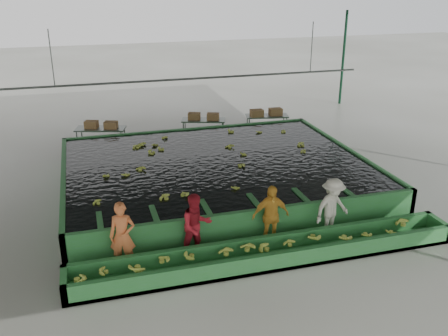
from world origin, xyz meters
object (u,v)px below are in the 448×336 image
object	(u,v)px
packing_table_right	(267,124)
box_stack_mid	(204,120)
box_stack_right	(266,116)
flotation_tank	(216,173)
box_stack_left	(101,128)
worker_b	(196,226)
worker_c	(271,216)
sorting_trough	(270,253)
worker_d	(332,208)
worker_a	(122,236)
packing_table_mid	(204,129)
packing_table_left	(101,138)

from	to	relation	value
packing_table_right	box_stack_mid	distance (m)	2.94
box_stack_right	flotation_tank	bearing A→B (deg)	-126.55
flotation_tank	box_stack_left	bearing A→B (deg)	125.10
worker_b	packing_table_right	size ratio (longest dim) A/B	0.92
box_stack_mid	worker_c	bearing A→B (deg)	-93.44
worker_b	box_stack_right	distance (m)	10.75
packing_table_right	box_stack_mid	size ratio (longest dim) A/B	1.40
worker_c	box_stack_right	world-z (taller)	worker_c
sorting_trough	worker_b	world-z (taller)	worker_b
worker_d	worker_a	bearing A→B (deg)	164.74
worker_a	box_stack_mid	size ratio (longest dim) A/B	1.29
box_stack_right	box_stack_mid	bearing A→B (deg)	176.68
sorting_trough	worker_a	distance (m)	3.66
packing_table_right	worker_c	bearing A→B (deg)	-110.33
packing_table_mid	box_stack_mid	xyz separation A→B (m)	(0.00, -0.03, 0.43)
sorting_trough	box_stack_right	distance (m)	10.78
worker_d	box_stack_mid	distance (m)	9.54
flotation_tank	worker_d	world-z (taller)	worker_d
sorting_trough	box_stack_left	size ratio (longest dim) A/B	7.54
box_stack_left	box_stack_right	size ratio (longest dim) A/B	0.92
box_stack_mid	worker_a	bearing A→B (deg)	-114.90
worker_a	box_stack_mid	xyz separation A→B (m)	(4.39, 9.47, -0.01)
worker_b	packing_table_right	bearing A→B (deg)	49.68
packing_table_right	box_stack_right	world-z (taller)	box_stack_right
flotation_tank	worker_b	bearing A→B (deg)	-111.42
box_stack_mid	worker_d	bearing A→B (deg)	-82.66
sorting_trough	packing_table_right	distance (m)	10.86
sorting_trough	worker_d	distance (m)	2.32
packing_table_mid	worker_a	bearing A→B (deg)	-114.82
worker_a	box_stack_mid	world-z (taller)	worker_a
worker_d	packing_table_right	distance (m)	9.54
worker_a	worker_d	distance (m)	5.61
worker_d	packing_table_mid	bearing A→B (deg)	82.07
packing_table_mid	packing_table_right	xyz separation A→B (m)	(2.91, -0.12, -0.00)
worker_b	packing_table_right	xyz separation A→B (m)	(5.47, 9.38, -0.43)
flotation_tank	box_stack_right	world-z (taller)	box_stack_right
sorting_trough	worker_d	size ratio (longest dim) A/B	5.90
sorting_trough	box_stack_left	bearing A→B (deg)	109.07
box_stack_right	box_stack_left	bearing A→B (deg)	-179.49
packing_table_left	box_stack_right	distance (m)	7.23
worker_c	packing_table_mid	distance (m)	9.52
worker_a	packing_table_right	world-z (taller)	worker_a
worker_c	flotation_tank	bearing A→B (deg)	95.08
worker_a	box_stack_right	world-z (taller)	worker_a
worker_d	packing_table_right	xyz separation A→B (m)	(1.69, 9.38, -0.42)
worker_c	box_stack_mid	size ratio (longest dim) A/B	1.28
packing_table_right	worker_b	bearing A→B (deg)	-120.24
flotation_tank	worker_d	size ratio (longest dim) A/B	5.90
flotation_tank	packing_table_right	world-z (taller)	flotation_tank
flotation_tank	box_stack_mid	size ratio (longest dim) A/B	7.48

